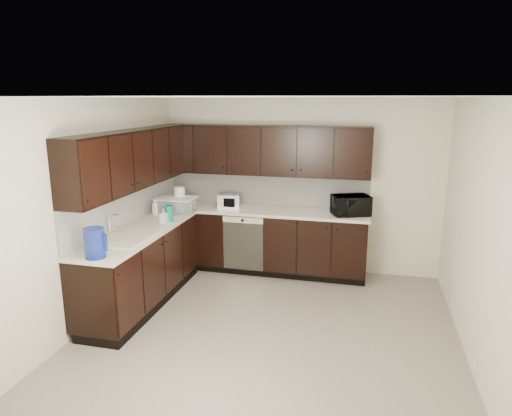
{
  "coord_description": "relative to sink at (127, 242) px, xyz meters",
  "views": [
    {
      "loc": [
        0.95,
        -4.5,
        2.49
      ],
      "look_at": [
        -0.31,
        0.6,
        1.22
      ],
      "focal_mm": 32.0,
      "sensor_mm": 36.0,
      "label": 1
    }
  ],
  "objects": [
    {
      "name": "toaster_oven",
      "position": [
        0.69,
        1.7,
        0.16
      ],
      "size": [
        0.36,
        0.3,
        0.2
      ],
      "primitive_type": "cube",
      "rotation": [
        0.0,
        0.0,
        0.22
      ],
      "color": "#B9B9BC",
      "rests_on": "countertop"
    },
    {
      "name": "sink",
      "position": [
        0.0,
        0.0,
        0.0
      ],
      "size": [
        0.54,
        0.82,
        0.42
      ],
      "color": "beige",
      "rests_on": "countertop"
    },
    {
      "name": "wall_left",
      "position": [
        -0.32,
        0.01,
        0.37
      ],
      "size": [
        0.02,
        4.0,
        2.5
      ],
      "primitive_type": "cube",
      "color": "beige",
      "rests_on": "floor"
    },
    {
      "name": "ceiling",
      "position": [
        1.68,
        0.01,
        1.62
      ],
      "size": [
        4.0,
        4.0,
        0.0
      ],
      "primitive_type": "plane",
      "rotation": [
        3.14,
        0.0,
        0.0
      ],
      "color": "white",
      "rests_on": "wall_back"
    },
    {
      "name": "blue_pitcher",
      "position": [
        0.04,
        -0.69,
        0.21
      ],
      "size": [
        0.26,
        0.26,
        0.31
      ],
      "primitive_type": "cylinder",
      "rotation": [
        0.0,
        0.0,
        0.36
      ],
      "color": "#102998",
      "rests_on": "countertop"
    },
    {
      "name": "countertop",
      "position": [
        0.67,
        1.12,
        0.04
      ],
      "size": [
        3.03,
        2.83,
        0.04
      ],
      "color": "beige",
      "rests_on": "lower_cabinets"
    },
    {
      "name": "backsplash",
      "position": [
        0.46,
        1.33,
        0.3
      ],
      "size": [
        3.0,
        2.8,
        0.48
      ],
      "color": "white",
      "rests_on": "countertop"
    },
    {
      "name": "upper_cabinets",
      "position": [
        0.58,
        1.22,
        0.89
      ],
      "size": [
        3.0,
        2.8,
        0.7
      ],
      "color": "black",
      "rests_on": "wall_back"
    },
    {
      "name": "floor",
      "position": [
        1.68,
        0.01,
        -0.88
      ],
      "size": [
        4.0,
        4.0,
        0.0
      ],
      "primitive_type": "plane",
      "color": "gray",
      "rests_on": "ground"
    },
    {
      "name": "wall_front",
      "position": [
        1.68,
        -1.99,
        0.37
      ],
      "size": [
        4.0,
        0.02,
        2.5
      ],
      "primitive_type": "cube",
      "color": "beige",
      "rests_on": "floor"
    },
    {
      "name": "soap_bottle_a",
      "position": [
        0.14,
        0.67,
        0.15
      ],
      "size": [
        0.09,
        0.09,
        0.19
      ],
      "primitive_type": "imported",
      "rotation": [
        0.0,
        0.0,
        0.06
      ],
      "color": "gray",
      "rests_on": "countertop"
    },
    {
      "name": "wall_back",
      "position": [
        1.68,
        2.01,
        0.37
      ],
      "size": [
        4.0,
        0.02,
        2.5
      ],
      "primitive_type": "cube",
      "color": "beige",
      "rests_on": "floor"
    },
    {
      "name": "microwave",
      "position": [
        2.43,
        1.67,
        0.19
      ],
      "size": [
        0.58,
        0.49,
        0.27
      ],
      "primitive_type": "imported",
      "rotation": [
        0.0,
        0.0,
        0.39
      ],
      "color": "black",
      "rests_on": "countertop"
    },
    {
      "name": "teal_tumbler",
      "position": [
        0.18,
        0.76,
        0.16
      ],
      "size": [
        0.11,
        0.11,
        0.21
      ],
      "primitive_type": "cylinder",
      "rotation": [
        0.0,
        0.0,
        -0.23
      ],
      "color": "#0B7C6E",
      "rests_on": "countertop"
    },
    {
      "name": "storage_bin",
      "position": [
        0.06,
        1.26,
        0.16
      ],
      "size": [
        0.57,
        0.47,
        0.2
      ],
      "primitive_type": "cube",
      "rotation": [
        0.0,
        0.0,
        0.2
      ],
      "color": "silver",
      "rests_on": "countertop"
    },
    {
      "name": "dishwasher",
      "position": [
        0.98,
        1.42,
        -0.33
      ],
      "size": [
        0.58,
        0.04,
        0.78
      ],
      "color": "beige",
      "rests_on": "lower_cabinets"
    },
    {
      "name": "paper_towel_roll",
      "position": [
        0.07,
        1.36,
        0.23
      ],
      "size": [
        0.19,
        0.19,
        0.34
      ],
      "primitive_type": "cylinder",
      "rotation": [
        0.0,
        0.0,
        0.32
      ],
      "color": "silver",
      "rests_on": "countertop"
    },
    {
      "name": "lower_cabinets",
      "position": [
        0.67,
        1.12,
        -0.47
      ],
      "size": [
        3.0,
        2.8,
        0.9
      ],
      "color": "black",
      "rests_on": "floor"
    },
    {
      "name": "soap_bottle_b",
      "position": [
        -0.15,
        1.04,
        0.18
      ],
      "size": [
        0.09,
        0.09,
        0.24
      ],
      "primitive_type": "imported",
      "rotation": [
        0.0,
        0.0,
        -0.02
      ],
      "color": "gray",
      "rests_on": "countertop"
    },
    {
      "name": "wall_right",
      "position": [
        3.68,
        0.01,
        0.37
      ],
      "size": [
        0.02,
        4.0,
        2.5
      ],
      "primitive_type": "cube",
      "color": "beige",
      "rests_on": "floor"
    }
  ]
}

